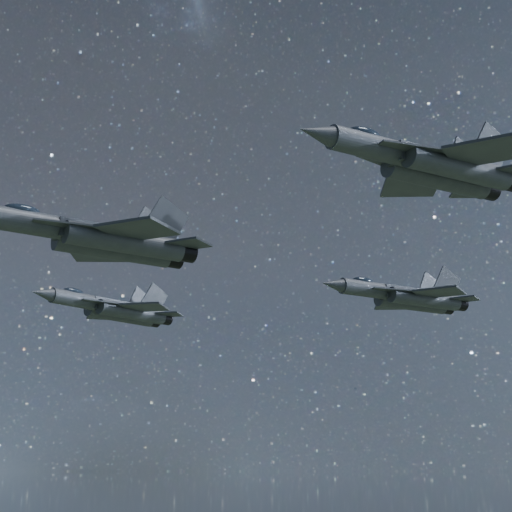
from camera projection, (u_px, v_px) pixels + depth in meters
jet_lead at (100, 238)px, 55.20m from camera, size 18.21×12.95×4.64m
jet_left at (116, 309)px, 84.64m from camera, size 18.05×12.36×4.53m
jet_right at (431, 165)px, 56.90m from camera, size 19.72×13.85×4.98m
jet_slot at (407, 297)px, 87.97m from camera, size 19.90×13.95×5.02m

